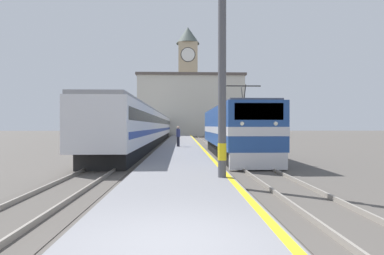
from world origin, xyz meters
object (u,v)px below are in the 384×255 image
object	(u,v)px
locomotive_train	(233,131)
person_on_platform	(178,136)
catenary_mast	(224,65)
clock_tower	(188,77)
passenger_train	(151,127)

from	to	relation	value
locomotive_train	person_on_platform	distance (m)	6.60
catenary_mast	clock_tower	world-z (taller)	clock_tower
catenary_mast	clock_tower	xyz separation A→B (m)	(-0.04, 62.91, 9.82)
catenary_mast	clock_tower	bearing A→B (deg)	90.04
person_on_platform	catenary_mast	bearing A→B (deg)	-83.46
person_on_platform	locomotive_train	bearing A→B (deg)	-53.15
passenger_train	clock_tower	size ratio (longest dim) A/B	1.83
person_on_platform	clock_tower	size ratio (longest dim) A/B	0.07
catenary_mast	person_on_platform	world-z (taller)	catenary_mast
locomotive_train	person_on_platform	bearing A→B (deg)	126.85
locomotive_train	catenary_mast	distance (m)	11.02
passenger_train	person_on_platform	distance (m)	11.73
locomotive_train	catenary_mast	bearing A→B (deg)	-101.45
locomotive_train	passenger_train	xyz separation A→B (m)	(-7.50, 16.42, 0.20)
passenger_train	locomotive_train	bearing A→B (deg)	-65.45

